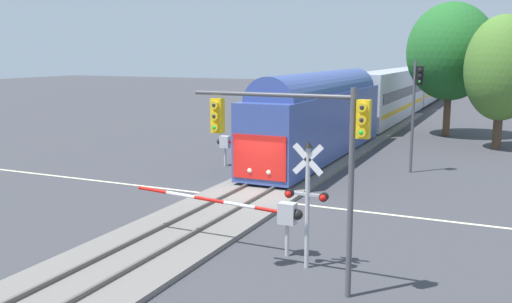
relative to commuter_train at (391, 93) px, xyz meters
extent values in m
plane|color=#3D3D42|center=(0.00, -32.95, -2.73)|extent=(220.00, 220.00, 0.00)
cube|color=beige|center=(0.00, -32.95, -2.73)|extent=(44.00, 0.20, 0.01)
cube|color=slate|center=(0.00, -32.95, -2.64)|extent=(4.40, 80.00, 0.18)
cube|color=#56514C|center=(-0.72, -32.95, -2.48)|extent=(0.10, 80.00, 0.14)
cube|color=#56514C|center=(0.71, -32.95, -2.48)|extent=(0.10, 80.00, 0.14)
cube|color=#384C93|center=(0.00, -22.24, -0.46)|extent=(3.00, 18.69, 3.90)
cube|color=red|center=(0.00, -31.60, -1.05)|extent=(2.76, 0.08, 2.15)
cylinder|color=#384C93|center=(0.00, -22.24, 1.37)|extent=(2.76, 16.82, 2.76)
sphere|color=#F4F2CC|center=(-0.50, -31.61, -1.73)|extent=(0.24, 0.24, 0.24)
sphere|color=#F4F2CC|center=(0.50, -31.61, -1.73)|extent=(0.24, 0.24, 0.24)
cube|color=#B7BCC6|center=(0.00, -0.27, -0.11)|extent=(3.00, 23.45, 4.60)
cube|color=black|center=(1.51, -0.27, 0.19)|extent=(0.04, 21.10, 0.90)
cube|color=gold|center=(1.52, -0.27, -1.26)|extent=(0.04, 21.57, 0.36)
cube|color=#B7BCC6|center=(0.00, 24.08, -0.11)|extent=(3.00, 23.45, 4.60)
cube|color=black|center=(1.51, 24.08, 0.19)|extent=(0.04, 21.10, 0.90)
cube|color=gold|center=(1.52, 24.08, -1.26)|extent=(0.04, 21.57, 0.36)
cylinder|color=#B7B7BC|center=(4.38, -39.18, -2.18)|extent=(0.14, 0.14, 1.10)
cube|color=#B7B7BC|center=(4.38, -39.18, -1.28)|extent=(0.56, 0.40, 0.70)
sphere|color=black|center=(4.73, -39.18, -1.28)|extent=(0.36, 0.36, 0.36)
cylinder|color=red|center=(3.80, -39.18, -1.26)|extent=(1.16, 0.12, 0.17)
cylinder|color=white|center=(2.64, -39.18, -1.20)|extent=(1.16, 0.12, 0.17)
cylinder|color=red|center=(1.48, -39.18, -1.15)|extent=(1.16, 0.12, 0.17)
cylinder|color=white|center=(0.32, -39.18, -1.09)|extent=(1.16, 0.12, 0.17)
cylinder|color=red|center=(-0.84, -39.18, -1.03)|extent=(1.16, 0.12, 0.17)
sphere|color=red|center=(-1.42, -39.18, -1.01)|extent=(0.14, 0.14, 0.14)
cylinder|color=#B2B2B7|center=(5.30, -39.90, -0.84)|extent=(0.14, 0.14, 3.79)
cube|color=white|center=(5.30, -39.92, 0.70)|extent=(0.98, 0.05, 0.98)
cube|color=white|center=(5.30, -39.92, 0.70)|extent=(0.98, 0.05, 0.98)
cube|color=#B2B2B7|center=(5.30, -39.90, -0.39)|extent=(1.10, 0.08, 0.08)
cylinder|color=black|center=(4.75, -40.00, -0.39)|extent=(0.26, 0.18, 0.26)
cylinder|color=black|center=(5.85, -40.00, -0.39)|extent=(0.26, 0.18, 0.26)
sphere|color=red|center=(4.75, -40.10, -0.39)|extent=(0.20, 0.20, 0.20)
sphere|color=red|center=(5.85, -40.10, -0.39)|extent=(0.20, 0.20, 0.20)
cone|color=black|center=(5.30, -39.90, 1.17)|extent=(0.28, 0.28, 0.22)
cylinder|color=#B7B7BC|center=(-4.38, -26.73, -2.18)|extent=(0.14, 0.14, 1.10)
cube|color=#B7B7BC|center=(-4.38, -26.73, -1.28)|extent=(0.56, 0.40, 0.70)
sphere|color=black|center=(-4.73, -26.73, -1.28)|extent=(0.36, 0.36, 0.36)
cylinder|color=red|center=(-3.81, -26.73, -1.28)|extent=(1.14, 0.12, 0.14)
cylinder|color=white|center=(-2.68, -26.73, -1.26)|extent=(1.14, 0.12, 0.14)
cylinder|color=red|center=(-1.54, -26.73, -1.24)|extent=(1.14, 0.12, 0.14)
cylinder|color=white|center=(-0.41, -26.73, -1.23)|extent=(1.14, 0.12, 0.14)
cylinder|color=red|center=(0.73, -26.73, -1.21)|extent=(1.14, 0.12, 0.14)
sphere|color=red|center=(1.30, -26.73, -1.21)|extent=(0.14, 0.14, 0.14)
cylinder|color=#4C4C51|center=(5.89, -24.03, 0.37)|extent=(0.16, 0.16, 6.20)
cube|color=black|center=(6.17, -24.03, 2.66)|extent=(0.34, 0.26, 1.00)
sphere|color=#262626|center=(6.17, -24.18, 2.98)|extent=(0.20, 0.20, 0.20)
cylinder|color=black|center=(6.17, -24.21, 2.98)|extent=(0.24, 0.10, 0.24)
sphere|color=#262626|center=(6.17, -24.18, 2.66)|extent=(0.20, 0.20, 0.20)
cylinder|color=black|center=(6.17, -24.21, 2.66)|extent=(0.24, 0.10, 0.24)
sphere|color=green|center=(6.17, -24.18, 2.34)|extent=(0.20, 0.20, 0.20)
cylinder|color=black|center=(6.17, -24.21, 2.34)|extent=(0.24, 0.10, 0.24)
cylinder|color=#4C4C51|center=(7.05, -41.44, 0.12)|extent=(0.16, 0.16, 5.71)
cube|color=gold|center=(7.33, -41.44, 2.18)|extent=(0.34, 0.26, 1.00)
sphere|color=#262626|center=(7.33, -41.59, 2.50)|extent=(0.20, 0.20, 0.20)
cylinder|color=gold|center=(7.33, -41.62, 2.50)|extent=(0.24, 0.10, 0.24)
sphere|color=#262626|center=(7.33, -41.59, 2.18)|extent=(0.20, 0.20, 0.20)
cylinder|color=gold|center=(7.33, -41.62, 2.18)|extent=(0.24, 0.10, 0.24)
sphere|color=green|center=(7.33, -41.59, 1.86)|extent=(0.20, 0.20, 0.20)
cylinder|color=gold|center=(7.33, -41.62, 1.86)|extent=(0.24, 0.10, 0.24)
cylinder|color=#4C4C51|center=(4.70, -41.44, 2.73)|extent=(4.69, 0.12, 0.12)
cube|color=gold|center=(3.06, -41.44, 2.08)|extent=(0.34, 0.26, 1.00)
sphere|color=#262626|center=(3.06, -41.59, 2.40)|extent=(0.20, 0.20, 0.20)
cylinder|color=gold|center=(3.06, -41.62, 2.40)|extent=(0.24, 0.10, 0.24)
sphere|color=#262626|center=(3.06, -41.59, 2.08)|extent=(0.20, 0.20, 0.20)
cylinder|color=gold|center=(3.06, -41.62, 2.08)|extent=(0.24, 0.10, 0.24)
sphere|color=green|center=(3.06, -41.59, 1.76)|extent=(0.20, 0.20, 0.20)
cylinder|color=gold|center=(3.06, -41.62, 1.76)|extent=(0.24, 0.10, 0.24)
cylinder|color=brown|center=(6.15, -8.49, -0.81)|extent=(0.56, 0.56, 3.84)
ellipsoid|color=#236628|center=(6.15, -8.49, 3.98)|extent=(6.80, 6.80, 7.66)
cylinder|color=#4C3828|center=(10.04, -13.78, -1.28)|extent=(0.60, 0.60, 2.91)
ellipsoid|color=#4C7A2D|center=(10.04, -13.78, 2.86)|extent=(4.93, 4.93, 7.16)
camera|label=1|loc=(10.75, -55.72, 3.86)|focal=39.54mm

